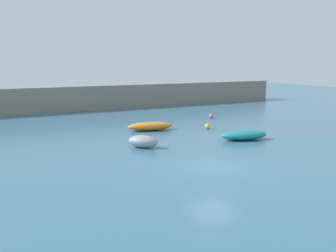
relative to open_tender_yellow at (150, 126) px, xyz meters
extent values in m
cube|color=#38667F|center=(-1.74, -10.88, -0.43)|extent=(120.00, 120.00, 0.20)
cube|color=gray|center=(-1.74, 15.22, 1.02)|extent=(54.26, 2.42, 2.70)
ellipsoid|color=orange|center=(0.00, 0.00, 0.00)|extent=(3.77, 2.08, 0.66)
ellipsoid|color=teal|center=(4.12, -6.36, 0.00)|extent=(3.63, 2.31, 0.67)
ellipsoid|color=gray|center=(-3.05, -5.19, 0.06)|extent=(2.02, 2.20, 0.79)
sphere|color=yellow|center=(4.38, -1.63, -0.11)|extent=(0.44, 0.44, 0.44)
sphere|color=#EA668C|center=(7.98, 2.93, -0.12)|extent=(0.43, 0.43, 0.43)
camera|label=1|loc=(-12.82, -26.13, 5.01)|focal=40.00mm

